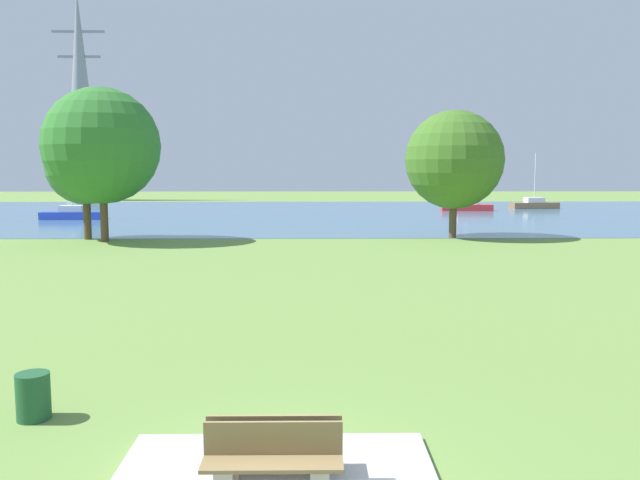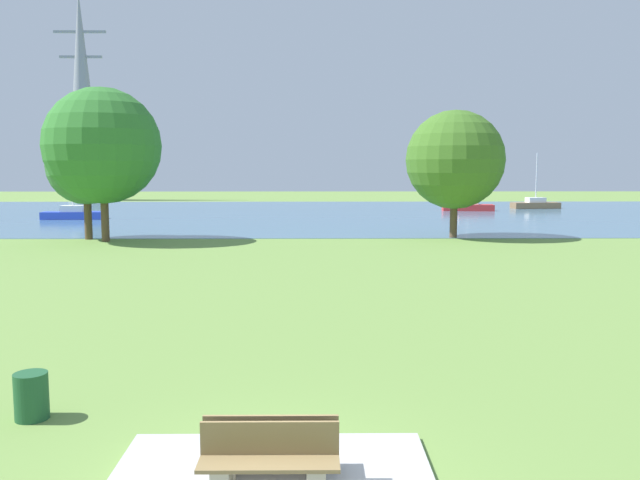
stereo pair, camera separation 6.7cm
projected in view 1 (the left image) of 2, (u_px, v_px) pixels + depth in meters
name	position (u px, v px, depth m)	size (l,w,h in m)	color
ground_plane	(301.00, 258.00, 30.46)	(160.00, 160.00, 0.00)	olive
bench_facing_water	(275.00, 448.00, 8.81)	(1.80, 0.48, 0.89)	tan
bench_facing_inland	(273.00, 466.00, 8.28)	(1.80, 0.48, 0.89)	tan
litter_bin	(33.00, 396.00, 10.98)	(0.56, 0.56, 0.80)	#1E512D
water_surface	(306.00, 214.00, 58.27)	(140.00, 40.00, 0.02)	teal
sailboat_brown	(534.00, 204.00, 65.69)	(4.96, 2.12, 5.57)	brown
sailboat_blue	(72.00, 214.00, 52.33)	(4.88, 1.77, 6.93)	blue
sailboat_red	(467.00, 206.00, 62.20)	(4.90, 1.88, 7.55)	red
tree_mid_shore	(85.00, 166.00, 37.62)	(4.52, 4.52, 6.57)	brown
tree_east_near	(101.00, 146.00, 36.36)	(6.52, 6.52, 8.66)	brown
tree_west_far	(454.00, 160.00, 38.43)	(5.84, 5.84, 7.57)	brown
electricity_pylon	(81.00, 96.00, 80.36)	(6.40, 4.40, 25.82)	gray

